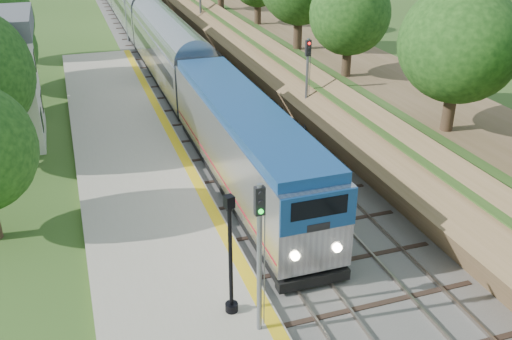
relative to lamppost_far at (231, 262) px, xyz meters
name	(u,v)px	position (x,y,z in m)	size (l,w,h in m)	color
trackbed	(154,30)	(5.55, 50.88, -2.45)	(9.50, 170.00, 0.28)	#4C4944
platform	(156,229)	(-1.65, 6.88, -2.33)	(6.40, 68.00, 0.38)	#9F9680
yellow_stripe	(215,216)	(1.20, 6.88, -2.14)	(0.55, 68.00, 0.01)	gold
embankment	(223,9)	(13.90, 50.88, -0.57)	(10.64, 170.00, 11.70)	brown
trees_behind_platform	(6,122)	(-7.61, 11.54, 2.01)	(7.82, 53.32, 7.21)	#332316
lamppost_far	(231,262)	(0.00, 0.00, 0.00)	(0.47, 0.47, 4.79)	black
signal_platform	(259,244)	(0.65, -1.22, 1.38)	(0.34, 0.27, 5.73)	slate
signal_farside	(307,76)	(9.75, 16.03, 1.35)	(0.34, 0.27, 6.14)	slate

